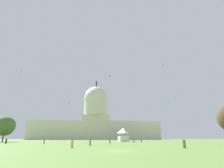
{
  "coord_description": "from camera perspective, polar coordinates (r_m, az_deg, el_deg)",
  "views": [
    {
      "loc": [
        -3.69,
        -25.9,
        1.58
      ],
      "look_at": [
        5.74,
        60.49,
        27.42
      ],
      "focal_mm": 29.36,
      "sensor_mm": 36.0,
      "label": 1
    }
  ],
  "objects": [
    {
      "name": "person_orange_edge_east",
      "position": [
        60.4,
        -20.36,
        -16.39
      ],
      "size": [
        0.5,
        0.5,
        1.58
      ],
      "rotation": [
        0.0,
        0.0,
        3.87
      ],
      "color": "orange",
      "rests_on": "ground_plane"
    },
    {
      "name": "kite_lime_mid",
      "position": [
        85.9,
        -26.32,
        3.56
      ],
      "size": [
        0.53,
        0.54,
        3.12
      ],
      "rotation": [
        0.0,
        0.0,
        3.55
      ],
      "color": "#8CD133"
    },
    {
      "name": "person_grey_near_tree_east",
      "position": [
        45.09,
        -6.81,
        -17.55
      ],
      "size": [
        0.59,
        0.59,
        1.59
      ],
      "rotation": [
        0.0,
        0.0,
        2.55
      ],
      "color": "gray",
      "rests_on": "ground_plane"
    },
    {
      "name": "kite_orange_high",
      "position": [
        198.04,
        6.01,
        -1.14
      ],
      "size": [
        1.41,
        1.35,
        2.93
      ],
      "rotation": [
        0.0,
        0.0,
        5.69
      ],
      "color": "orange"
    },
    {
      "name": "person_tan_edge_west",
      "position": [
        33.24,
        -12.3,
        -17.56
      ],
      "size": [
        0.42,
        0.42,
        1.72
      ],
      "rotation": [
        0.0,
        0.0,
        6.11
      ],
      "color": "tan",
      "rests_on": "ground_plane"
    },
    {
      "name": "capitol_building",
      "position": [
        218.18,
        -5.16,
        -11.07
      ],
      "size": [
        148.4,
        28.75,
        69.26
      ],
      "color": "beige",
      "rests_on": "ground_plane"
    },
    {
      "name": "tree_west_far",
      "position": [
        97.14,
        -30.4,
        -11.18
      ],
      "size": [
        12.56,
        12.58,
        11.32
      ],
      "color": "brown",
      "rests_on": "ground_plane"
    },
    {
      "name": "event_tent",
      "position": [
        94.18,
        3.48,
        -15.45
      ],
      "size": [
        5.18,
        5.59,
        6.54
      ],
      "rotation": [
        0.0,
        0.0,
        0.14
      ],
      "color": "white",
      "rests_on": "ground_plane"
    },
    {
      "name": "kite_white_mid",
      "position": [
        185.36,
        -15.93,
        -10.39
      ],
      "size": [
        1.15,
        1.15,
        4.05
      ],
      "rotation": [
        0.0,
        0.0,
        3.57
      ],
      "color": "white"
    },
    {
      "name": "person_olive_lawn_far_left",
      "position": [
        70.9,
        6.85,
        -17.08
      ],
      "size": [
        0.53,
        0.53,
        1.72
      ],
      "rotation": [
        0.0,
        0.0,
        5.57
      ],
      "color": "olive",
      "rests_on": "ground_plane"
    },
    {
      "name": "kite_black_mid",
      "position": [
        182.68,
        -13.22,
        -5.85
      ],
      "size": [
        0.68,
        0.36,
        3.46
      ],
      "rotation": [
        0.0,
        0.0,
        2.11
      ],
      "color": "black"
    },
    {
      "name": "kite_pink_low",
      "position": [
        128.62,
        -18.15,
        -9.05
      ],
      "size": [
        1.04,
        1.28,
        2.87
      ],
      "rotation": [
        0.0,
        0.0,
        5.0
      ],
      "color": "pink"
    },
    {
      "name": "kite_gold_mid",
      "position": [
        176.02,
        1.9,
        -6.46
      ],
      "size": [
        0.93,
        0.92,
        3.72
      ],
      "rotation": [
        0.0,
        0.0,
        0.28
      ],
      "color": "gold"
    },
    {
      "name": "person_red_mid_right",
      "position": [
        60.1,
        -0.66,
        -17.44
      ],
      "size": [
        0.48,
        0.48,
        1.46
      ],
      "rotation": [
        0.0,
        0.0,
        1.31
      ],
      "color": "red",
      "rests_on": "ground_plane"
    },
    {
      "name": "person_black_back_center",
      "position": [
        68.14,
        -30.08,
        -15.17
      ],
      "size": [
        0.56,
        0.56,
        1.56
      ],
      "rotation": [
        0.0,
        0.0,
        1.22
      ],
      "color": "black",
      "rests_on": "ground_plane"
    },
    {
      "name": "kite_violet_high",
      "position": [
        173.63,
        -0.69,
        2.48
      ],
      "size": [
        1.4,
        1.38,
        4.0
      ],
      "rotation": [
        0.0,
        0.0,
        5.32
      ],
      "color": "purple"
    },
    {
      "name": "kite_magenta_mid",
      "position": [
        198.83,
        -0.86,
        -7.95
      ],
      "size": [
        1.79,
        1.57,
        0.22
      ],
      "rotation": [
        0.0,
        0.0,
        3.76
      ],
      "color": "#D1339E"
    },
    {
      "name": "kite_turquoise_low",
      "position": [
        155.33,
        0.55,
        -14.2
      ],
      "size": [
        1.18,
        1.18,
        3.63
      ],
      "rotation": [
        0.0,
        0.0,
        3.85
      ],
      "color": "teal"
    },
    {
      "name": "ground_plane",
      "position": [
        26.21,
        2.0,
        -20.01
      ],
      "size": [
        800.0,
        800.0,
        0.0
      ],
      "primitive_type": "plane",
      "color": "olive"
    },
    {
      "name": "kite_blue_low",
      "position": [
        157.67,
        -8.06,
        -13.23
      ],
      "size": [
        0.62,
        1.67,
        3.05
      ],
      "rotation": [
        0.0,
        0.0,
        4.74
      ],
      "color": "blue"
    },
    {
      "name": "person_olive_mid_left",
      "position": [
        34.74,
        21.57,
        -16.96
      ],
      "size": [
        0.6,
        0.6,
        1.52
      ],
      "rotation": [
        0.0,
        0.0,
        4.39
      ],
      "color": "olive",
      "rests_on": "ground_plane"
    },
    {
      "name": "person_denim_front_right",
      "position": [
        79.79,
        9.16,
        -17.02
      ],
      "size": [
        0.53,
        0.53,
        1.47
      ],
      "rotation": [
        0.0,
        0.0,
        2.95
      ],
      "color": "#3D5684",
      "rests_on": "ground_plane"
    },
    {
      "name": "kite_red_high",
      "position": [
        119.83,
        15.63,
        5.68
      ],
      "size": [
        0.41,
        0.75,
        2.36
      ],
      "rotation": [
        0.0,
        0.0,
        1.06
      ],
      "color": "red"
    },
    {
      "name": "kite_green_high",
      "position": [
        150.62,
        5.61,
        2.43
      ],
      "size": [
        1.37,
        1.35,
        3.04
      ],
      "rotation": [
        0.0,
        0.0,
        5.53
      ],
      "color": "green"
    },
    {
      "name": "kite_cyan_low",
      "position": [
        82.78,
        17.18,
        -5.33
      ],
      "size": [
        0.37,
        0.74,
        1.21
      ],
      "rotation": [
        0.0,
        0.0,
        1.11
      ],
      "color": "#33BCDB"
    }
  ]
}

